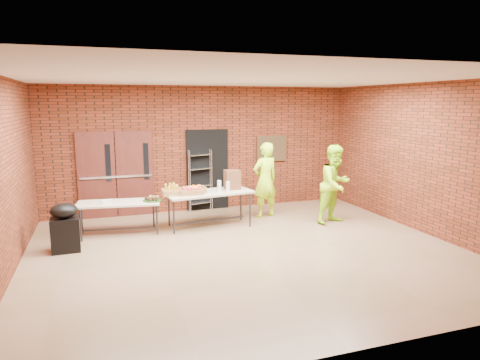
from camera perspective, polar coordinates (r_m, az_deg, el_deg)
name	(u,v)px	position (r m, az deg, el deg)	size (l,w,h in m)	color
room	(248,168)	(7.79, 1.09, 1.65)	(8.08, 7.08, 3.28)	olive
double_doors	(116,174)	(10.84, -16.18, 0.73)	(1.78, 0.12, 2.10)	#4F1F16
dark_doorway	(207,170)	(11.18, -4.36, 1.37)	(1.10, 0.06, 2.10)	black
bronze_plaque	(272,148)	(11.67, 4.24, 4.21)	(0.85, 0.04, 0.70)	#3A2917
wire_rack	(200,181)	(11.04, -5.31, -0.08)	(0.59, 0.20, 1.60)	silver
table_left	(118,205)	(9.41, -15.90, -3.20)	(1.79, 0.93, 0.70)	#BAAA8E
table_right	(209,195)	(9.64, -4.13, -1.97)	(2.04, 1.07, 0.80)	#BAAA8E
basket_bananas	(174,192)	(9.40, -8.84, -1.54)	(0.50, 0.39, 0.15)	olive
basket_oranges	(194,189)	(9.59, -6.11, -1.26)	(0.49, 0.38, 0.15)	olive
basket_apples	(191,191)	(9.38, -6.55, -1.51)	(0.50, 0.39, 0.16)	olive
muffin_tray	(153,199)	(9.34, -11.57, -2.45)	(0.42, 0.42, 0.10)	#1A4F15
napkin_box	(107,201)	(9.38, -17.30, -2.74)	(0.20, 0.13, 0.07)	silver
coffee_dispenser	(232,180)	(9.87, -1.04, 0.04)	(0.34, 0.30, 0.44)	brown
cup_stack_front	(219,186)	(9.60, -2.77, -0.82)	(0.09, 0.09, 0.26)	silver
cup_stack_mid	(228,187)	(9.51, -1.62, -0.93)	(0.08, 0.08, 0.25)	silver
cup_stack_back	(219,186)	(9.66, -2.76, -0.85)	(0.08, 0.08, 0.23)	silver
covered_grill	(65,227)	(8.71, -22.30, -5.86)	(0.52, 0.44, 0.92)	black
volunteer_woman	(265,180)	(10.42, 3.37, 0.00)	(0.67, 0.44, 1.84)	#B2F31B
volunteer_man	(335,184)	(10.13, 12.59, -0.55)	(0.89, 0.69, 1.83)	#B2F31B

